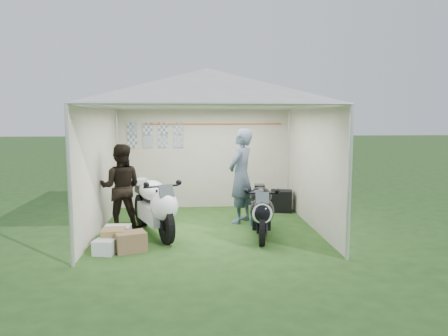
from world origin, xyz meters
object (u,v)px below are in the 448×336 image
(crate_2, at_px, (104,247))
(canopy_tent, at_px, (207,92))
(person_blue_jacket, at_px, (241,176))
(crate_1, at_px, (114,239))
(motorcycle_black, at_px, (261,209))
(motorcycle_white, at_px, (155,204))
(person_dark_jacket, at_px, (121,187))
(equipment_box, at_px, (281,201))
(crate_0, at_px, (118,234))
(paddock_stand, at_px, (259,219))
(crate_3, at_px, (131,242))

(crate_2, bearing_deg, canopy_tent, 42.45)
(person_blue_jacket, height_order, crate_1, person_blue_jacket)
(motorcycle_black, height_order, crate_2, motorcycle_black)
(motorcycle_white, bearing_deg, person_blue_jacket, 5.26)
(person_dark_jacket, bearing_deg, crate_1, 94.32)
(equipment_box, xyz_separation_m, crate_0, (-3.26, -2.20, -0.09))
(motorcycle_white, relative_size, crate_2, 6.26)
(person_dark_jacket, height_order, crate_2, person_dark_jacket)
(canopy_tent, bearing_deg, crate_0, -150.46)
(paddock_stand, xyz_separation_m, crate_0, (-2.57, -1.00, 0.02))
(paddock_stand, bearing_deg, crate_2, -148.54)
(crate_0, distance_m, crate_3, 0.58)
(motorcycle_white, height_order, person_blue_jacket, person_blue_jacket)
(canopy_tent, bearing_deg, person_dark_jacket, -179.77)
(crate_2, bearing_deg, paddock_stand, 31.46)
(motorcycle_white, height_order, crate_0, motorcycle_white)
(motorcycle_black, height_order, crate_0, motorcycle_black)
(person_dark_jacket, xyz_separation_m, person_blue_jacket, (2.31, 0.41, 0.13))
(crate_0, xyz_separation_m, crate_2, (-0.10, -0.63, -0.03))
(crate_1, height_order, crate_2, crate_1)
(motorcycle_black, bearing_deg, equipment_box, 75.78)
(paddock_stand, relative_size, crate_0, 0.78)
(person_blue_jacket, xyz_separation_m, crate_1, (-2.25, -1.62, -0.78))
(paddock_stand, bearing_deg, person_blue_jacket, 139.38)
(crate_0, bearing_deg, motorcycle_white, 35.73)
(paddock_stand, xyz_separation_m, person_dark_jacket, (-2.64, -0.13, 0.68))
(person_dark_jacket, bearing_deg, person_blue_jacket, -168.59)
(crate_0, bearing_deg, equipment_box, 34.03)
(canopy_tent, relative_size, crate_1, 15.61)
(crate_0, bearing_deg, person_blue_jacket, 29.83)
(paddock_stand, relative_size, crate_3, 0.72)
(motorcycle_white, bearing_deg, paddock_stand, -6.09)
(person_blue_jacket, bearing_deg, motorcycle_black, 45.60)
(motorcycle_white, height_order, equipment_box, motorcycle_white)
(person_dark_jacket, bearing_deg, crate_2, 90.21)
(motorcycle_white, xyz_separation_m, person_dark_jacket, (-0.67, 0.45, 0.25))
(motorcycle_black, height_order, person_blue_jacket, person_blue_jacket)
(canopy_tent, distance_m, motorcycle_white, 2.28)
(motorcycle_black, height_order, crate_3, motorcycle_black)
(crate_2, distance_m, crate_3, 0.41)
(motorcycle_black, xyz_separation_m, paddock_stand, (0.10, 0.82, -0.37))
(motorcycle_white, relative_size, motorcycle_black, 1.06)
(motorcycle_white, xyz_separation_m, crate_2, (-0.70, -1.06, -0.45))
(canopy_tent, relative_size, crate_2, 18.29)
(motorcycle_white, height_order, crate_1, motorcycle_white)
(person_blue_jacket, bearing_deg, equipment_box, 165.92)
(equipment_box, bearing_deg, crate_2, -139.84)
(crate_1, bearing_deg, equipment_box, 37.89)
(motorcycle_black, bearing_deg, crate_0, -168.72)
(person_dark_jacket, bearing_deg, crate_3, 105.71)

